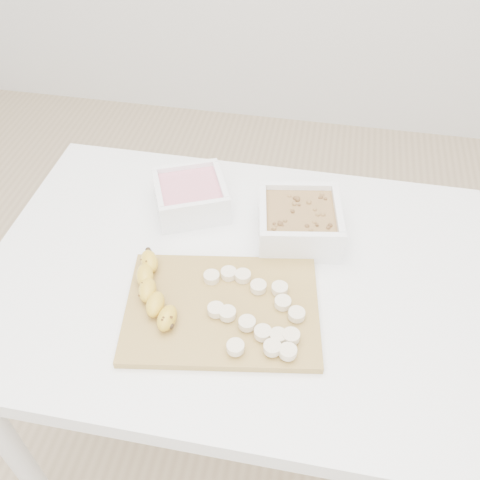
% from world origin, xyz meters
% --- Properties ---
extents(ground, '(3.50, 3.50, 0.00)m').
position_xyz_m(ground, '(0.00, 0.00, 0.00)').
color(ground, '#C6AD89').
rests_on(ground, ground).
extents(table, '(1.00, 0.70, 0.75)m').
position_xyz_m(table, '(0.00, 0.00, 0.65)').
color(table, white).
rests_on(table, ground).
extents(bowl_yogurt, '(0.20, 0.20, 0.07)m').
position_xyz_m(bowl_yogurt, '(-0.14, 0.17, 0.79)').
color(bowl_yogurt, white).
rests_on(bowl_yogurt, table).
extents(bowl_granola, '(0.19, 0.19, 0.08)m').
position_xyz_m(bowl_granola, '(0.11, 0.13, 0.79)').
color(bowl_granola, white).
rests_on(bowl_granola, table).
extents(cutting_board, '(0.39, 0.30, 0.01)m').
position_xyz_m(cutting_board, '(-0.01, -0.10, 0.76)').
color(cutting_board, '#A68745').
rests_on(cutting_board, table).
extents(banana, '(0.11, 0.19, 0.03)m').
position_xyz_m(banana, '(-0.13, -0.10, 0.78)').
color(banana, gold).
rests_on(banana, cutting_board).
extents(banana_slices, '(0.20, 0.19, 0.02)m').
position_xyz_m(banana_slices, '(0.06, -0.11, 0.78)').
color(banana_slices, beige).
rests_on(banana_slices, cutting_board).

